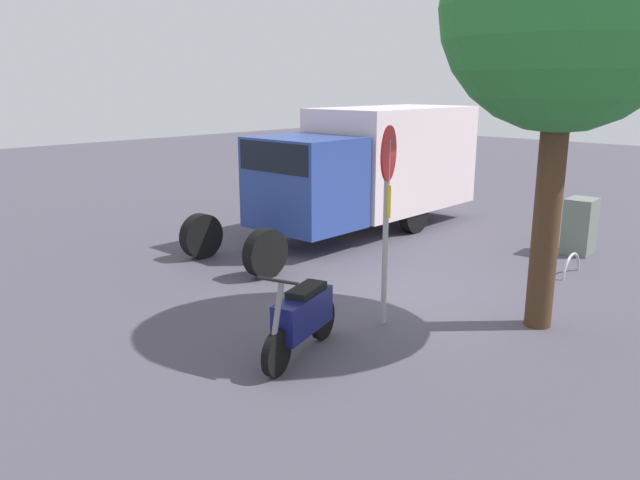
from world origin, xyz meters
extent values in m
plane|color=#4A4553|center=(0.00, 0.00, 0.00)|extent=(60.00, 60.00, 0.00)
cylinder|color=black|center=(-3.66, -4.39, 0.45)|extent=(0.90, 0.26, 0.90)
cylinder|color=black|center=(-3.68, -2.49, 0.45)|extent=(0.90, 0.26, 0.90)
cylinder|color=black|center=(1.05, -4.33, 0.45)|extent=(0.90, 0.26, 0.90)
cylinder|color=black|center=(1.03, -2.43, 0.45)|extent=(0.90, 0.26, 0.90)
cube|color=silver|center=(-4.07, -3.44, 1.66)|extent=(4.24, 2.25, 2.42)
cube|color=#2B4393|center=(-0.96, -3.40, 1.40)|extent=(1.82, 2.12, 1.90)
cube|color=black|center=(-0.96, -3.40, 2.00)|extent=(1.84, 1.96, 0.60)
cylinder|color=black|center=(3.55, 0.59, 0.28)|extent=(0.56, 0.26, 0.56)
cylinder|color=black|center=(2.36, 0.22, 0.28)|extent=(0.56, 0.26, 0.56)
cube|color=navy|center=(2.91, 0.39, 0.56)|extent=(1.15, 0.63, 0.48)
cube|color=black|center=(2.81, 0.36, 0.83)|extent=(0.69, 0.45, 0.12)
cylinder|color=slate|center=(3.50, 0.57, 0.83)|extent=(0.29, 0.15, 0.69)
cylinder|color=black|center=(3.50, 0.57, 1.18)|extent=(0.20, 0.54, 0.04)
cylinder|color=#9E9EA3|center=(1.34, 0.49, 1.34)|extent=(0.08, 0.08, 2.67)
cylinder|color=red|center=(1.34, 0.51, 2.48)|extent=(0.71, 0.32, 0.76)
cube|color=yellow|center=(1.34, 0.51, 1.84)|extent=(0.33, 0.33, 0.44)
cylinder|color=#47301E|center=(-0.13, 2.17, 1.62)|extent=(0.37, 0.37, 3.24)
sphere|color=#2B7A33|center=(-0.13, 2.17, 4.38)|extent=(3.25, 3.25, 3.25)
cube|color=slate|center=(-4.49, 1.05, 0.57)|extent=(0.69, 0.58, 1.15)
torus|color=#B7B7BC|center=(-2.88, 1.56, 0.00)|extent=(0.85, 0.09, 0.85)
camera|label=1|loc=(8.14, 5.63, 3.40)|focal=34.61mm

